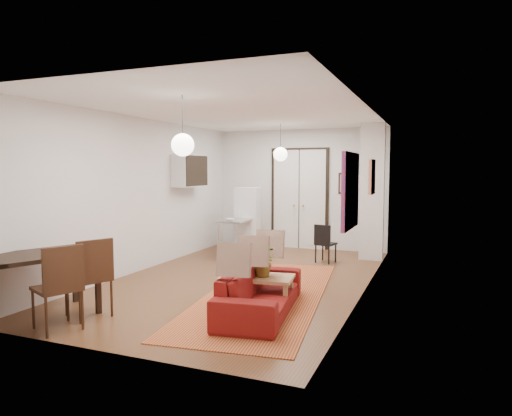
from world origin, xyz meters
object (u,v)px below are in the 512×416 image
at_px(black_side_chair, 327,240).
at_px(kitchen_counter, 236,233).
at_px(coffee_table, 257,280).
at_px(fridge, 248,220).
at_px(dining_table, 31,262).
at_px(dining_chair_near, 94,269).
at_px(dining_chair_far, 63,278).
at_px(sofa, 261,291).

bearing_deg(black_side_chair, kitchen_counter, 19.29).
relative_size(coffee_table, black_side_chair, 1.33).
bearing_deg(coffee_table, fridge, 114.55).
relative_size(dining_table, dining_chair_near, 1.67).
height_order(dining_chair_near, dining_chair_far, same).
distance_m(coffee_table, dining_chair_near, 2.21).
xyz_separation_m(kitchen_counter, dining_chair_near, (-0.09, -4.41, 0.09)).
distance_m(sofa, kitchen_counter, 4.05).
bearing_deg(sofa, coffee_table, 24.06).
distance_m(coffee_table, dining_chair_far, 2.51).
xyz_separation_m(coffee_table, black_side_chair, (0.18, 3.47, 0.08)).
height_order(coffee_table, black_side_chair, black_side_chair).
distance_m(sofa, dining_chair_far, 2.50).
xyz_separation_m(fridge, black_side_chair, (1.98, -0.45, -0.29)).
xyz_separation_m(coffee_table, kitchen_counter, (-1.82, 3.32, 0.14)).
relative_size(fridge, black_side_chair, 1.89).
xyz_separation_m(coffee_table, dining_chair_far, (-1.91, -1.62, 0.22)).
bearing_deg(dining_chair_near, black_side_chair, 179.67).
bearing_deg(black_side_chair, dining_chair_near, 80.16).
relative_size(sofa, dining_table, 1.17).
height_order(kitchen_counter, dining_table, dining_table).
height_order(coffee_table, dining_table, dining_table).
bearing_deg(dining_chair_near, dining_chair_far, 24.31).
relative_size(kitchen_counter, dining_table, 0.64).
bearing_deg(dining_table, coffee_table, 31.65).
xyz_separation_m(dining_table, black_side_chair, (2.69, 5.02, -0.29)).
bearing_deg(sofa, fridge, 16.97).
distance_m(sofa, black_side_chair, 3.70).
relative_size(dining_table, dining_chair_far, 1.67).
relative_size(dining_chair_near, dining_chair_far, 1.00).
bearing_deg(fridge, coffee_table, -73.45).
xyz_separation_m(coffee_table, fridge, (-1.79, 3.93, 0.37)).
xyz_separation_m(kitchen_counter, fridge, (0.03, 0.61, 0.23)).
relative_size(fridge, dining_chair_far, 1.45).
bearing_deg(kitchen_counter, black_side_chair, -0.71).
height_order(sofa, kitchen_counter, kitchen_counter).
bearing_deg(dining_chair_far, coffee_table, 154.61).
bearing_deg(black_side_chair, dining_chair_far, 82.46).
height_order(sofa, fridge, fridge).
height_order(sofa, black_side_chair, black_side_chair).
bearing_deg(sofa, black_side_chair, -8.74).
bearing_deg(coffee_table, dining_chair_near, -150.27).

